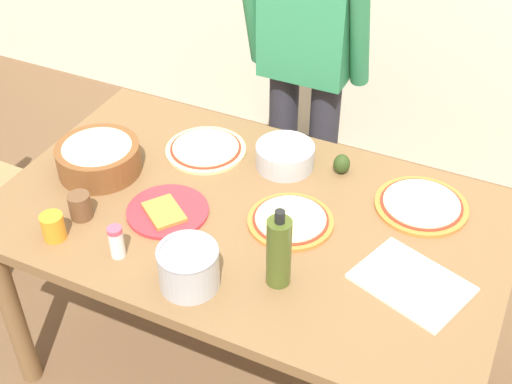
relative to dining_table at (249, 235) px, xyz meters
The scene contains 16 objects.
ground 0.67m from the dining_table, ahead, with size 8.00×8.00×0.00m, color brown.
dining_table is the anchor object (origin of this frame).
person_cook 0.81m from the dining_table, 99.00° to the left, with size 0.49×0.25×1.62m.
pizza_raw_on_board 0.39m from the dining_table, 140.14° to the left, with size 0.28×0.28×0.02m.
pizza_cooked_on_tray 0.17m from the dining_table, ahead, with size 0.27×0.27×0.02m.
pizza_second_cooked 0.56m from the dining_table, 28.54° to the left, with size 0.30×0.30×0.02m.
plate_with_slice 0.28m from the dining_table, 154.79° to the right, with size 0.26×0.26×0.02m.
popcorn_bowl 0.58m from the dining_table, behind, with size 0.28×0.28×0.11m.
mixing_bowl_steel 0.31m from the dining_table, 90.19° to the left, with size 0.20×0.20×0.08m.
olive_oil_bottle 0.37m from the dining_table, 48.66° to the right, with size 0.07×0.07×0.26m.
steel_pot 0.38m from the dining_table, 93.01° to the right, with size 0.17×0.17×0.13m.
cup_orange 0.61m from the dining_table, 143.85° to the right, with size 0.07×0.07×0.09m, color orange.
cup_small_brown 0.54m from the dining_table, 152.97° to the right, with size 0.07×0.07×0.09m, color brown.
salt_shaker 0.45m from the dining_table, 128.40° to the right, with size 0.04×0.04×0.11m.
cutting_board_white 0.56m from the dining_table, ahead, with size 0.30×0.22×0.01m, color white.
avocado 0.40m from the dining_table, 60.11° to the left, with size 0.06×0.06×0.07m, color #2D4219.
Camera 1 is at (0.72, -1.48, 2.17)m, focal length 48.28 mm.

